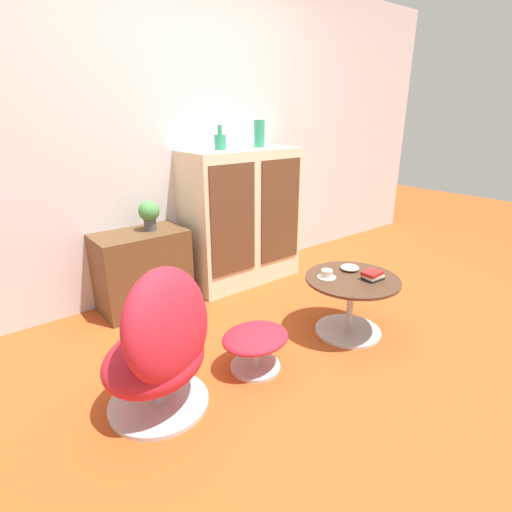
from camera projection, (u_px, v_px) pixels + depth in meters
ground_plane at (319, 357)px, 2.56m from camera, size 12.00×12.00×0.00m
wall_back at (183, 135)px, 3.29m from camera, size 6.40×0.06×2.60m
sideboard at (241, 217)px, 3.56m from camera, size 1.02×0.48×1.19m
tv_console at (143, 270)px, 3.13m from camera, size 0.68×0.41×0.62m
egg_chair at (161, 345)px, 2.00m from camera, size 0.74×0.72×0.82m
ottoman at (255, 341)px, 2.39m from camera, size 0.42×0.36×0.26m
coffee_table at (351, 299)px, 2.76m from camera, size 0.64×0.64×0.42m
vase_leftmost at (220, 141)px, 3.22m from camera, size 0.10×0.10×0.20m
vase_inner_left at (259, 134)px, 3.44m from camera, size 0.09×0.09×0.23m
potted_plant at (149, 213)px, 3.03m from camera, size 0.16×0.16×0.23m
teacup at (327, 275)px, 2.70m from camera, size 0.13×0.13×0.06m
book_stack at (372, 275)px, 2.68m from camera, size 0.14×0.11×0.06m
bowl at (350, 268)px, 2.84m from camera, size 0.13×0.13×0.04m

